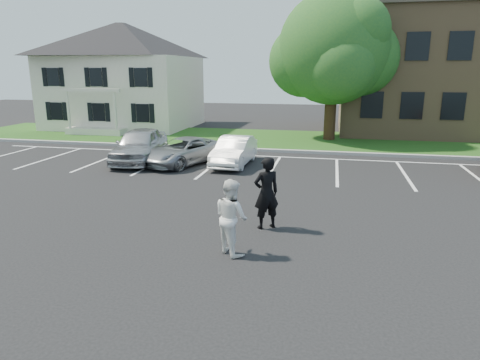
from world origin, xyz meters
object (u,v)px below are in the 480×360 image
(car_silver_minivan, at_px, (183,151))
(tree, at_px, (335,51))
(car_silver_west, at_px, (140,145))
(car_white_sedan, at_px, (234,151))
(man_black_suit, at_px, (266,193))
(man_white_shirt, at_px, (231,217))
(house, at_px, (124,76))

(car_silver_minivan, bearing_deg, tree, 75.90)
(car_silver_west, xyz_separation_m, car_white_sedan, (4.56, 0.25, -0.16))
(car_silver_west, bearing_deg, man_black_suit, -54.18)
(man_black_suit, relative_size, car_white_sedan, 0.52)
(tree, height_order, man_black_suit, tree)
(tree, xyz_separation_m, car_silver_minivan, (-6.65, -8.54, -4.74))
(car_silver_minivan, distance_m, car_white_sedan, 2.38)
(tree, relative_size, car_silver_minivan, 2.01)
(man_black_suit, distance_m, car_silver_minivan, 9.01)
(man_black_suit, xyz_separation_m, man_white_shirt, (-0.56, -1.82, -0.10))
(house, height_order, car_silver_minivan, house)
(car_silver_minivan, bearing_deg, car_silver_west, -157.71)
(man_white_shirt, bearing_deg, car_silver_west, -11.63)
(house, distance_m, tree, 15.85)
(house, bearing_deg, man_white_shirt, -57.92)
(house, xyz_separation_m, car_silver_minivan, (8.77, -11.86, -3.22))
(tree, height_order, man_white_shirt, tree)
(man_white_shirt, xyz_separation_m, car_silver_minivan, (-4.48, 9.28, -0.31))
(man_black_suit, bearing_deg, car_white_sedan, -104.74)
(house, bearing_deg, car_white_sedan, -46.06)
(man_white_shirt, bearing_deg, car_silver_minivan, -21.44)
(car_silver_west, xyz_separation_m, car_silver_minivan, (2.20, -0.06, -0.20))
(car_white_sedan, bearing_deg, man_black_suit, -69.14)
(man_white_shirt, xyz_separation_m, car_white_sedan, (-2.12, 9.59, -0.27))
(tree, bearing_deg, man_white_shirt, -96.94)
(tree, height_order, car_silver_west, tree)
(house, xyz_separation_m, man_black_suit, (13.81, -19.32, -2.82))
(man_black_suit, height_order, man_white_shirt, man_black_suit)
(tree, xyz_separation_m, car_white_sedan, (-4.29, -8.24, -4.70))
(man_black_suit, xyz_separation_m, car_silver_minivan, (-5.04, 7.46, -0.41))
(car_white_sedan, bearing_deg, tree, 64.35)
(car_white_sedan, bearing_deg, car_silver_minivan, -170.86)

